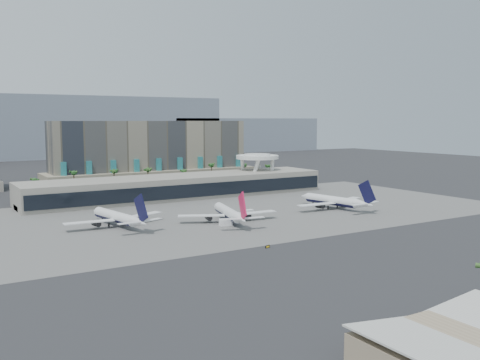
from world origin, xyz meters
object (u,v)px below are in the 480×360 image
service_vehicle_a (226,223)px  taxiway_sign (268,247)px  airliner_centre (229,213)px  service_vehicle_b (249,212)px  airliner_left (117,217)px  airliner_right (334,201)px

service_vehicle_a → taxiway_sign: service_vehicle_a is taller
airliner_centre → taxiway_sign: airliner_centre is taller
airliner_centre → service_vehicle_b: (17.22, 11.63, -2.83)m
service_vehicle_a → service_vehicle_b: size_ratio=1.25×
airliner_left → taxiway_sign: (30.89, -61.20, -3.40)m
airliner_centre → service_vehicle_a: 8.35m
service_vehicle_a → taxiway_sign: (-6.99, -40.19, -0.76)m
airliner_right → service_vehicle_a: bearing=178.3°
airliner_centre → taxiway_sign: 47.91m
service_vehicle_a → airliner_left: bearing=159.5°
airliner_left → service_vehicle_b: bearing=-12.7°
airliner_left → airliner_right: airliner_right is taller
airliner_right → taxiway_sign: bearing=-155.3°
airliner_right → airliner_centre: bearing=173.2°
service_vehicle_b → taxiway_sign: 64.87m
airliner_centre → taxiway_sign: size_ratio=21.31×
airliner_right → service_vehicle_b: size_ratio=11.18×
airliner_right → service_vehicle_a: 65.97m
airliner_left → taxiway_sign: airliner_left is taller
airliner_left → taxiway_sign: size_ratio=21.58×
airliner_right → taxiway_sign: size_ratio=21.91×
airliner_centre → service_vehicle_b: size_ratio=10.88×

